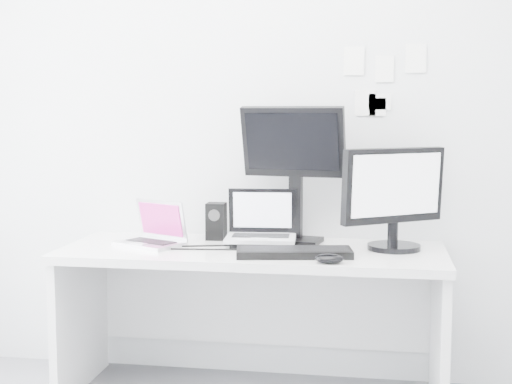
# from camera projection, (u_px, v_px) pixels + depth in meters

# --- Properties ---
(back_wall) EXTENTS (3.60, 0.00, 3.60)m
(back_wall) POSITION_uv_depth(u_px,v_px,m) (264.00, 116.00, 3.76)
(back_wall) COLOR silver
(back_wall) RESTS_ON ground
(desk) EXTENTS (1.80, 0.70, 0.73)m
(desk) POSITION_uv_depth(u_px,v_px,m) (253.00, 324.00, 3.53)
(desk) COLOR silver
(desk) RESTS_ON ground
(macbook) EXTENTS (0.37, 0.34, 0.23)m
(macbook) POSITION_uv_depth(u_px,v_px,m) (149.00, 223.00, 3.54)
(macbook) COLOR silver
(macbook) RESTS_ON desk
(speaker) EXTENTS (0.10, 0.10, 0.19)m
(speaker) POSITION_uv_depth(u_px,v_px,m) (216.00, 221.00, 3.72)
(speaker) COLOR black
(speaker) RESTS_ON desk
(dell_laptop) EXTENTS (0.35, 0.28, 0.28)m
(dell_laptop) POSITION_uv_depth(u_px,v_px,m) (261.00, 217.00, 3.53)
(dell_laptop) COLOR silver
(dell_laptop) RESTS_ON desk
(rear_monitor) EXTENTS (0.53, 0.26, 0.69)m
(rear_monitor) POSITION_uv_depth(u_px,v_px,m) (294.00, 173.00, 3.60)
(rear_monitor) COLOR black
(rear_monitor) RESTS_ON desk
(samsung_monitor) EXTENTS (0.58, 0.51, 0.49)m
(samsung_monitor) POSITION_uv_depth(u_px,v_px,m) (395.00, 197.00, 3.43)
(samsung_monitor) COLOR black
(samsung_monitor) RESTS_ON desk
(keyboard) EXTENTS (0.53, 0.26, 0.03)m
(keyboard) POSITION_uv_depth(u_px,v_px,m) (294.00, 252.00, 3.29)
(keyboard) COLOR black
(keyboard) RESTS_ON desk
(mouse) EXTENTS (0.13, 0.08, 0.04)m
(mouse) POSITION_uv_depth(u_px,v_px,m) (329.00, 259.00, 3.14)
(mouse) COLOR black
(mouse) RESTS_ON desk
(wall_note_0) EXTENTS (0.10, 0.00, 0.14)m
(wall_note_0) POSITION_uv_depth(u_px,v_px,m) (354.00, 61.00, 3.65)
(wall_note_0) COLOR white
(wall_note_0) RESTS_ON back_wall
(wall_note_1) EXTENTS (0.09, 0.00, 0.13)m
(wall_note_1) POSITION_uv_depth(u_px,v_px,m) (385.00, 69.00, 3.63)
(wall_note_1) COLOR white
(wall_note_1) RESTS_ON back_wall
(wall_note_2) EXTENTS (0.10, 0.00, 0.14)m
(wall_note_2) POSITION_uv_depth(u_px,v_px,m) (416.00, 58.00, 3.60)
(wall_note_2) COLOR white
(wall_note_2) RESTS_ON back_wall
(wall_note_3) EXTENTS (0.11, 0.00, 0.08)m
(wall_note_3) POSITION_uv_depth(u_px,v_px,m) (380.00, 102.00, 3.65)
(wall_note_3) COLOR white
(wall_note_3) RESTS_ON back_wall
(wall_note_4) EXTENTS (0.10, 0.00, 0.13)m
(wall_note_4) POSITION_uv_depth(u_px,v_px,m) (365.00, 103.00, 3.66)
(wall_note_4) COLOR white
(wall_note_4) RESTS_ON back_wall
(wall_note_5) EXTENTS (0.08, 0.00, 0.09)m
(wall_note_5) POSITION_uv_depth(u_px,v_px,m) (378.00, 107.00, 3.66)
(wall_note_5) COLOR white
(wall_note_5) RESTS_ON back_wall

